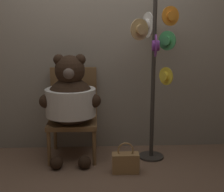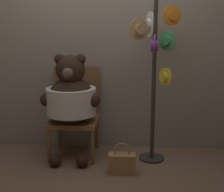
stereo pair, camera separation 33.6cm
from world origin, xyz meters
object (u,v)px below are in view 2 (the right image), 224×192
object	(u,v)px
teddy_bear	(71,98)
hat_display_rack	(155,63)
chair	(75,110)
handbag_on_ground	(122,163)

from	to	relation	value
teddy_bear	hat_display_rack	xyz separation A→B (m)	(0.89, 0.01, 0.38)
chair	handbag_on_ground	bearing A→B (deg)	-43.61
teddy_bear	chair	bearing A→B (deg)	86.75
hat_display_rack	handbag_on_ground	xyz separation A→B (m)	(-0.33, -0.35, -0.97)
hat_display_rack	handbag_on_ground	bearing A→B (deg)	-132.89
hat_display_rack	teddy_bear	bearing A→B (deg)	-179.31
teddy_bear	hat_display_rack	size ratio (longest dim) A/B	0.67
chair	teddy_bear	world-z (taller)	teddy_bear
chair	teddy_bear	size ratio (longest dim) A/B	0.85
hat_display_rack	handbag_on_ground	world-z (taller)	hat_display_rack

